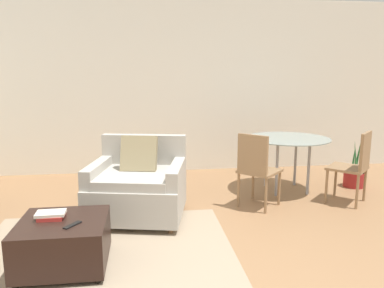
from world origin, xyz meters
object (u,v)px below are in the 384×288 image
at_px(tv_remote_primary, 73,225).
at_px(dining_chair_near_right, 355,163).
at_px(armchair, 138,186).
at_px(potted_plant_small, 354,176).
at_px(ottoman, 64,241).
at_px(dining_chair_near_left, 256,166).
at_px(dining_table, 288,144).
at_px(book_stack, 51,215).

xyz_separation_m(tv_remote_primary, dining_chair_near_right, (3.12, 1.25, 0.11)).
relative_size(armchair, potted_plant_small, 1.58).
height_order(armchair, ottoman, armchair).
bearing_deg(dining_chair_near_left, dining_table, 45.00).
bearing_deg(book_stack, tv_remote_primary, -41.58).
xyz_separation_m(dining_table, potted_plant_small, (1.02, 0.03, -0.50)).
height_order(dining_table, dining_chair_near_left, dining_chair_near_left).
relative_size(tv_remote_primary, dining_chair_near_left, 0.18).
bearing_deg(tv_remote_primary, potted_plant_small, 28.42).
relative_size(ottoman, dining_table, 0.63).
relative_size(dining_chair_near_right, potted_plant_small, 1.22).
relative_size(ottoman, tv_remote_primary, 4.38).
height_order(ottoman, potted_plant_small, potted_plant_small).
distance_m(tv_remote_primary, potted_plant_small, 4.01).
bearing_deg(tv_remote_primary, book_stack, 138.42).
bearing_deg(dining_chair_near_right, book_stack, -162.06).
bearing_deg(potted_plant_small, dining_table, -178.24).
bearing_deg(dining_chair_near_left, potted_plant_small, 21.64).
relative_size(armchair, tv_remote_primary, 7.23).
bearing_deg(potted_plant_small, ottoman, -153.65).
bearing_deg(potted_plant_small, dining_chair_near_left, -158.36).
bearing_deg(armchair, tv_remote_primary, -113.35).
height_order(book_stack, dining_chair_near_left, dining_chair_near_left).
xyz_separation_m(tv_remote_primary, potted_plant_small, (3.52, 1.91, -0.25)).
relative_size(book_stack, dining_chair_near_right, 0.26).
height_order(tv_remote_primary, dining_chair_near_left, dining_chair_near_left).
bearing_deg(book_stack, dining_chair_near_right, 17.94).
height_order(tv_remote_primary, dining_table, dining_table).
relative_size(dining_table, potted_plant_small, 1.52).
bearing_deg(tv_remote_primary, dining_chair_near_right, 21.90).
xyz_separation_m(dining_chair_near_left, dining_chair_near_right, (1.24, 0.00, 0.00)).
xyz_separation_m(armchair, dining_table, (2.00, 0.71, 0.30)).
relative_size(ottoman, book_stack, 2.95).
xyz_separation_m(armchair, potted_plant_small, (3.02, 0.75, -0.20)).
xyz_separation_m(dining_chair_near_right, potted_plant_small, (0.40, 0.65, -0.37)).
bearing_deg(armchair, dining_table, 19.68).
bearing_deg(dining_table, ottoman, -145.86).
height_order(ottoman, dining_chair_near_left, dining_chair_near_left).
bearing_deg(ottoman, book_stack, 145.92).
distance_m(ottoman, potted_plant_small, 4.04).
xyz_separation_m(ottoman, book_stack, (-0.10, 0.07, 0.21)).
bearing_deg(book_stack, dining_table, 32.13).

